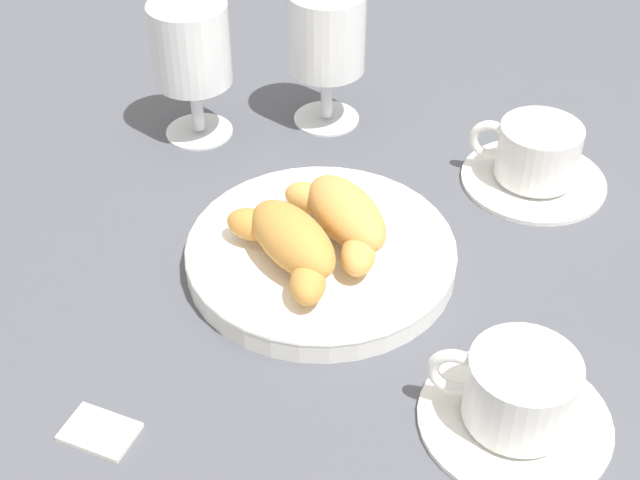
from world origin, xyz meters
name	(u,v)px	position (x,y,z in m)	size (l,w,h in m)	color
ground_plane	(321,265)	(0.00, 0.00, 0.00)	(2.20, 2.20, 0.00)	#4C4F56
pastry_plate	(320,256)	(0.00, 0.00, 0.01)	(0.23, 0.23, 0.02)	white
croissant_large	(343,216)	(-0.01, -0.02, 0.04)	(0.12, 0.11, 0.04)	#D6994C
croissant_small	(289,242)	(0.01, 0.03, 0.04)	(0.12, 0.10, 0.04)	#CC893D
coffee_cup_near	(517,397)	(-0.20, 0.08, 0.03)	(0.14, 0.14, 0.06)	white
coffee_cup_far	(536,159)	(-0.11, -0.20, 0.03)	(0.14, 0.14, 0.06)	white
juice_glass_left	(191,52)	(0.21, -0.11, 0.09)	(0.08, 0.08, 0.14)	white
juice_glass_right	(327,39)	(0.11, -0.20, 0.09)	(0.08, 0.08, 0.14)	white
sugar_packet	(99,430)	(0.04, 0.23, 0.00)	(0.05, 0.03, 0.01)	white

